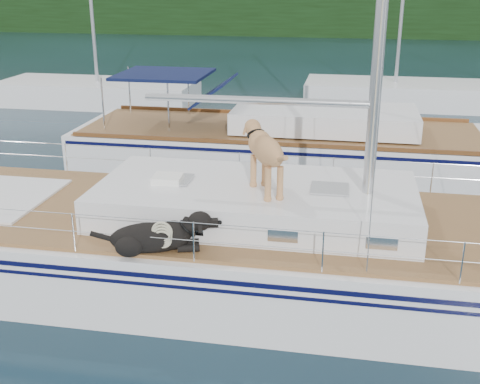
# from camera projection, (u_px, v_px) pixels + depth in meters

# --- Properties ---
(ground) EXTENTS (120.00, 120.00, 0.00)m
(ground) POSITION_uv_depth(u_px,v_px,m) (210.00, 279.00, 10.59)
(ground) COLOR black
(ground) RESTS_ON ground
(tree_line) EXTENTS (90.00, 3.00, 6.00)m
(tree_line) POSITION_uv_depth(u_px,v_px,m) (330.00, 0.00, 51.17)
(tree_line) COLOR black
(tree_line) RESTS_ON ground
(shore_bank) EXTENTS (92.00, 1.00, 1.20)m
(shore_bank) POSITION_uv_depth(u_px,v_px,m) (329.00, 28.00, 53.09)
(shore_bank) COLOR #595147
(shore_bank) RESTS_ON ground
(main_sailboat) EXTENTS (12.00, 3.93, 14.01)m
(main_sailboat) POSITION_uv_depth(u_px,v_px,m) (215.00, 245.00, 10.33)
(main_sailboat) COLOR white
(main_sailboat) RESTS_ON ground
(neighbor_sailboat) EXTENTS (11.00, 3.50, 13.30)m
(neighbor_sailboat) POSITION_uv_depth(u_px,v_px,m) (283.00, 147.00, 16.43)
(neighbor_sailboat) COLOR white
(neighbor_sailboat) RESTS_ON ground
(bg_boat_west) EXTENTS (8.00, 3.00, 11.65)m
(bg_boat_west) POSITION_uv_depth(u_px,v_px,m) (98.00, 93.00, 24.75)
(bg_boat_west) COLOR white
(bg_boat_west) RESTS_ON ground
(bg_boat_center) EXTENTS (7.20, 3.00, 11.65)m
(bg_boat_center) POSITION_uv_depth(u_px,v_px,m) (395.00, 94.00, 24.54)
(bg_boat_center) COLOR white
(bg_boat_center) RESTS_ON ground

